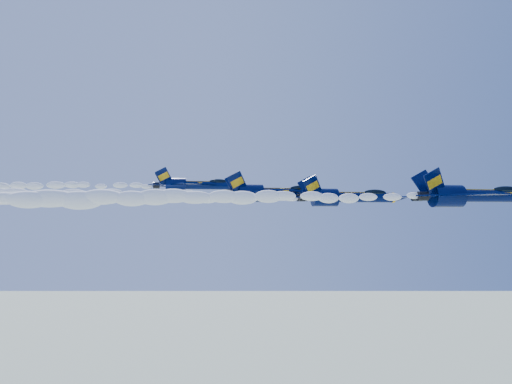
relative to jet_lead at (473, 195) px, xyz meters
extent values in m
cylinder|color=#010B34|center=(2.74, 0.00, -0.07)|extent=(8.73, 1.46, 1.46)
ellipsoid|color=#010B34|center=(-3.38, 0.00, -0.11)|extent=(1.51, 2.62, 6.21)
ellipsoid|color=black|center=(4.39, 0.00, 0.66)|extent=(3.49, 1.14, 0.96)
cube|color=#EDAA0E|center=(4.39, 0.00, 0.37)|extent=(4.07, 0.97, 0.17)
cube|color=#010B34|center=(-1.63, -3.88, -0.07)|extent=(5.20, 6.17, 0.17)
cube|color=#010B34|center=(-1.63, 3.88, -0.07)|extent=(5.20, 6.17, 0.17)
cube|color=#EDAA0E|center=(-0.27, -3.88, 0.03)|extent=(2.34, 4.86, 0.10)
cube|color=#EDAA0E|center=(-0.27, 3.88, 0.03)|extent=(2.34, 4.86, 0.10)
cube|color=#010B34|center=(-5.51, -1.02, 1.39)|extent=(3.16, 1.00, 3.40)
cube|color=#010B34|center=(-5.51, 1.02, 1.39)|extent=(3.16, 1.00, 3.40)
cylinder|color=black|center=(-6.77, -0.63, -0.16)|extent=(1.16, 1.07, 1.07)
cylinder|color=black|center=(-6.77, 0.63, -0.16)|extent=(1.16, 1.07, 1.07)
cube|color=#EDAA0E|center=(-0.17, 0.00, 0.69)|extent=(10.67, 0.34, 0.08)
ellipsoid|color=white|center=(-28.93, 0.00, -0.43)|extent=(43.34, 2.03, 1.83)
cylinder|color=#010B34|center=(-8.34, 12.14, 0.15)|extent=(8.18, 1.36, 1.36)
ellipsoid|color=#010B34|center=(-14.07, 12.14, 0.11)|extent=(1.42, 2.45, 5.82)
cone|color=#010B34|center=(-3.07, 12.14, 0.15)|extent=(2.36, 1.36, 1.36)
cylinder|color=#EDAA0E|center=(-4.16, 12.14, 0.15)|extent=(0.32, 1.42, 1.42)
ellipsoid|color=black|center=(-6.79, 12.14, 0.83)|extent=(3.27, 1.06, 0.90)
cube|color=#EDAA0E|center=(-6.79, 12.14, 0.56)|extent=(3.82, 0.91, 0.16)
cube|color=#010B34|center=(-12.43, 8.51, 0.15)|extent=(4.87, 5.78, 0.16)
cube|color=#010B34|center=(-12.43, 15.78, 0.15)|extent=(4.87, 5.78, 0.16)
cube|color=#EDAA0E|center=(-11.16, 8.51, 0.24)|extent=(2.19, 4.55, 0.09)
cube|color=#EDAA0E|center=(-11.16, 15.78, 0.24)|extent=(2.19, 4.55, 0.09)
cube|color=#010B34|center=(-16.06, 11.19, 1.52)|extent=(2.96, 0.94, 3.19)
cube|color=#010B34|center=(-16.06, 13.10, 1.52)|extent=(2.96, 0.94, 3.19)
cylinder|color=black|center=(-17.25, 11.55, 0.06)|extent=(1.09, 1.00, 1.00)
cylinder|color=black|center=(-17.25, 12.73, 0.06)|extent=(1.09, 1.00, 1.00)
cube|color=#EDAA0E|center=(-11.07, 12.14, 0.86)|extent=(10.00, 0.32, 0.07)
ellipsoid|color=white|center=(-39.37, 12.14, -0.21)|extent=(43.34, 1.90, 1.71)
cylinder|color=#010B34|center=(-17.61, 16.88, 0.87)|extent=(8.37, 1.40, 1.40)
ellipsoid|color=#010B34|center=(-23.47, 16.88, 0.83)|extent=(1.45, 2.51, 5.95)
cone|color=#010B34|center=(-12.21, 16.88, 0.87)|extent=(2.42, 1.40, 1.40)
cylinder|color=#EDAA0E|center=(-13.33, 16.88, 0.87)|extent=(0.33, 1.45, 1.45)
ellipsoid|color=black|center=(-16.03, 16.88, 1.57)|extent=(3.35, 1.09, 0.92)
cube|color=#EDAA0E|center=(-16.03, 16.88, 1.29)|extent=(3.91, 0.93, 0.17)
cube|color=#010B34|center=(-21.80, 13.16, 0.87)|extent=(4.99, 5.91, 0.17)
cube|color=#010B34|center=(-21.80, 20.60, 0.87)|extent=(4.99, 5.91, 0.17)
cube|color=#EDAA0E|center=(-20.49, 13.16, 0.96)|extent=(2.24, 4.66, 0.09)
cube|color=#EDAA0E|center=(-20.49, 20.60, 0.96)|extent=(2.24, 4.66, 0.09)
cube|color=#010B34|center=(-25.52, 15.90, 2.27)|extent=(3.03, 0.96, 3.26)
cube|color=#010B34|center=(-25.52, 17.86, 2.27)|extent=(3.03, 0.96, 3.26)
cylinder|color=black|center=(-26.73, 16.27, 0.78)|extent=(1.12, 1.02, 1.02)
cylinder|color=black|center=(-26.73, 17.48, 0.78)|extent=(1.12, 1.02, 1.02)
cube|color=#EDAA0E|center=(-20.40, 16.88, 1.60)|extent=(10.23, 0.33, 0.07)
ellipsoid|color=white|center=(-48.86, 16.88, 0.51)|extent=(43.34, 1.94, 1.75)
cylinder|color=#010B34|center=(-28.15, 28.66, 2.59)|extent=(7.83, 1.30, 1.30)
ellipsoid|color=#010B34|center=(-33.63, 28.66, 2.55)|extent=(1.36, 2.35, 5.57)
cone|color=#010B34|center=(-23.11, 28.66, 2.59)|extent=(2.26, 1.30, 1.30)
cylinder|color=#EDAA0E|center=(-24.15, 28.66, 2.59)|extent=(0.30, 1.36, 1.36)
ellipsoid|color=black|center=(-26.67, 28.66, 3.25)|extent=(3.13, 1.02, 0.86)
cube|color=#EDAA0E|center=(-26.67, 28.66, 2.98)|extent=(3.65, 0.87, 0.16)
cube|color=#010B34|center=(-32.07, 25.18, 2.59)|extent=(4.66, 5.53, 0.16)
cube|color=#010B34|center=(-32.07, 32.14, 2.59)|extent=(4.66, 5.53, 0.16)
cube|color=#EDAA0E|center=(-30.85, 25.18, 2.68)|extent=(2.10, 4.36, 0.09)
cube|color=#EDAA0E|center=(-30.85, 32.14, 2.68)|extent=(2.10, 4.36, 0.09)
cube|color=#010B34|center=(-35.55, 27.75, 3.90)|extent=(2.83, 0.90, 3.05)
cube|color=#010B34|center=(-35.55, 29.57, 3.90)|extent=(2.83, 0.90, 3.05)
cylinder|color=black|center=(-36.68, 28.09, 2.51)|extent=(1.04, 0.96, 0.96)
cylinder|color=black|center=(-36.68, 29.23, 2.51)|extent=(1.04, 0.96, 0.96)
cube|color=#EDAA0E|center=(-30.76, 28.66, 3.27)|extent=(9.57, 0.30, 0.07)
ellipsoid|color=white|center=(-58.78, 28.66, 2.24)|extent=(43.34, 1.82, 1.64)
camera|label=1|loc=(-35.83, -52.50, -2.49)|focal=35.00mm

